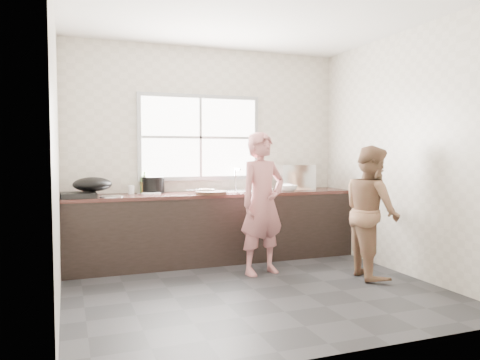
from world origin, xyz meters
name	(u,v)px	position (x,y,z in m)	size (l,w,h in m)	color
floor	(253,289)	(0.00, 0.00, -0.01)	(3.60, 3.20, 0.01)	#262629
ceiling	(254,12)	(0.00, 0.00, 2.71)	(3.60, 3.20, 0.01)	silver
wall_back	(207,153)	(0.00, 1.60, 1.35)	(3.60, 0.01, 2.70)	beige
wall_left	(56,154)	(-1.80, 0.00, 1.35)	(0.01, 3.20, 2.70)	beige
wall_right	(404,153)	(1.80, 0.00, 1.35)	(0.01, 3.20, 2.70)	silver
wall_front	(346,154)	(0.00, -1.60, 1.35)	(3.60, 0.01, 2.70)	beige
cabinet	(215,228)	(0.00, 1.29, 0.41)	(3.60, 0.62, 0.82)	black
countertop	(214,194)	(0.00, 1.29, 0.84)	(3.60, 0.64, 0.04)	#331915
sink	(241,191)	(0.35, 1.29, 0.86)	(0.55, 0.45, 0.02)	silver
faucet	(235,179)	(0.35, 1.49, 1.01)	(0.02, 0.02, 0.30)	silver
window_frame	(200,138)	(-0.10, 1.59, 1.55)	(1.60, 0.05, 1.10)	#9EA0A5
window_glazing	(200,137)	(-0.10, 1.57, 1.55)	(1.50, 0.01, 1.00)	white
woman	(262,208)	(0.32, 0.52, 0.74)	(0.54, 0.36, 1.48)	#B76E6D
person_side	(372,211)	(1.39, -0.01, 0.72)	(0.70, 0.54, 1.43)	brown
cutting_board	(211,193)	(-0.11, 1.08, 0.88)	(0.37, 0.37, 0.04)	black
cleaver	(195,190)	(-0.26, 1.23, 0.90)	(0.21, 0.10, 0.01)	silver
bowl_mince	(206,191)	(-0.13, 1.21, 0.89)	(0.21, 0.21, 0.05)	white
bowl_crabs	(287,189)	(0.89, 1.08, 0.89)	(0.21, 0.21, 0.07)	silver
bowl_held	(267,190)	(0.62, 1.08, 0.89)	(0.19, 0.19, 0.06)	white
black_pot	(153,185)	(-0.73, 1.50, 0.96)	(0.28, 0.28, 0.20)	black
plate_food	(151,193)	(-0.78, 1.34, 0.87)	(0.23, 0.23, 0.02)	silver
bottle_green	(144,182)	(-0.83, 1.52, 0.99)	(0.10, 0.10, 0.26)	#4D8A2D
bottle_brown_tall	(145,186)	(-0.82, 1.51, 0.95)	(0.08, 0.09, 0.19)	#4D3213
bottle_brown_short	(158,186)	(-0.66, 1.52, 0.94)	(0.13, 0.13, 0.17)	#452311
glass_jar	(131,190)	(-1.00, 1.43, 0.91)	(0.07, 0.07, 0.10)	white
burner	(78,195)	(-1.60, 1.18, 0.89)	(0.37, 0.37, 0.06)	black
wok	(92,184)	(-1.45, 1.24, 1.00)	(0.43, 0.43, 0.16)	black
dish_rack	(296,177)	(1.13, 1.29, 1.03)	(0.45, 0.31, 0.34)	white
pot_lid_left	(112,197)	(-1.25, 1.13, 0.87)	(0.26, 0.26, 0.01)	silver
pot_lid_right	(149,194)	(-0.81, 1.35, 0.87)	(0.28, 0.28, 0.01)	silver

